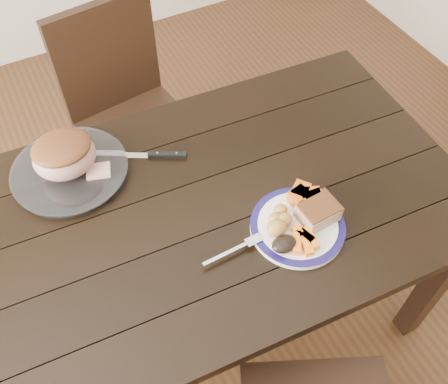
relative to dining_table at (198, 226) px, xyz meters
name	(u,v)px	position (x,y,z in m)	size (l,w,h in m)	color
ground	(204,315)	(0.00, 0.00, -0.66)	(4.00, 4.00, 0.00)	#472B16
dining_table	(198,226)	(0.00, 0.00, 0.00)	(1.65, 0.99, 0.75)	black
chair_far	(127,107)	(0.03, 0.74, -0.13)	(0.48, 0.48, 0.93)	black
dinner_plate	(297,227)	(0.22, -0.19, 0.10)	(0.27, 0.27, 0.02)	white
plate_rim	(298,225)	(0.22, -0.19, 0.11)	(0.27, 0.27, 0.02)	#150E48
serving_platter	(70,171)	(-0.28, 0.29, 0.10)	(0.34, 0.34, 0.02)	white
pork_slice	(318,213)	(0.28, -0.20, 0.14)	(0.10, 0.08, 0.05)	tan
roasted_potatoes	(279,221)	(0.17, -0.17, 0.13)	(0.09, 0.09, 0.05)	gold
carrot_batons	(304,240)	(0.20, -0.25, 0.12)	(0.08, 0.10, 0.02)	orange
pumpkin_wedges	(306,196)	(0.28, -0.13, 0.13)	(0.10, 0.10, 0.04)	orange
dark_mushroom	(284,244)	(0.15, -0.24, 0.13)	(0.07, 0.05, 0.03)	black
fork	(237,249)	(0.03, -0.18, 0.11)	(0.18, 0.03, 0.00)	silver
roast_joint	(65,156)	(-0.28, 0.29, 0.17)	(0.19, 0.16, 0.12)	tan
cut_slice	(99,171)	(-0.21, 0.24, 0.12)	(0.07, 0.06, 0.02)	tan
carving_knife	(155,155)	(-0.03, 0.24, 0.10)	(0.29, 0.17, 0.01)	silver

